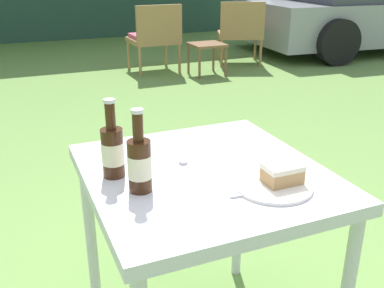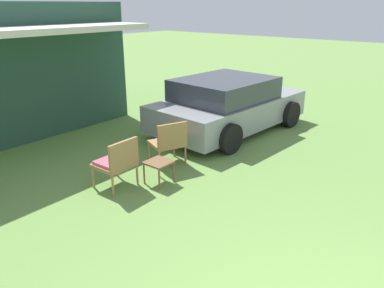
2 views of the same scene
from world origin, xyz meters
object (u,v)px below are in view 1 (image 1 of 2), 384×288
at_px(patio_table, 204,193).
at_px(cola_bottle_near, 113,150).
at_px(wicker_chair_cushioned, 155,35).
at_px(wicker_chair_plain, 241,30).
at_px(cake_on_plate, 277,180).
at_px(garden_side_table, 207,48).
at_px(cola_bottle_far, 140,163).
at_px(parked_car, 364,10).

xyz_separation_m(patio_table, cola_bottle_near, (-0.26, 0.07, 0.16)).
bearing_deg(cola_bottle_near, wicker_chair_cushioned, 70.07).
distance_m(wicker_chair_plain, cake_on_plate, 5.09).
bearing_deg(garden_side_table, cake_on_plate, -112.19).
distance_m(cake_on_plate, cola_bottle_far, 0.39).
height_order(cola_bottle_near, cola_bottle_far, same).
xyz_separation_m(parked_car, cake_on_plate, (-4.77, -4.83, 0.12)).
height_order(wicker_chair_plain, patio_table, wicker_chair_plain).
xyz_separation_m(wicker_chair_plain, garden_side_table, (-0.68, -0.39, -0.14)).
bearing_deg(cola_bottle_near, garden_side_table, 61.63).
relative_size(wicker_chair_plain, cake_on_plate, 3.81).
relative_size(garden_side_table, cola_bottle_far, 1.69).
distance_m(parked_car, wicker_chair_cushioned, 3.64).
distance_m(garden_side_table, cola_bottle_near, 4.42).
distance_m(wicker_chair_plain, garden_side_table, 0.80).
distance_m(wicker_chair_cushioned, cola_bottle_far, 4.66).
relative_size(cola_bottle_near, cola_bottle_far, 1.00).
relative_size(patio_table, cola_bottle_far, 3.14).
height_order(parked_car, patio_table, parked_car).
relative_size(parked_car, cola_bottle_near, 16.82).
distance_m(parked_car, cake_on_plate, 6.79).
bearing_deg(cola_bottle_near, wicker_chair_plain, 56.95).
distance_m(cola_bottle_near, cola_bottle_far, 0.13).
bearing_deg(patio_table, garden_side_table, 65.15).
distance_m(parked_car, garden_side_table, 3.18).
height_order(cake_on_plate, cola_bottle_far, cola_bottle_far).
relative_size(cake_on_plate, cola_bottle_far, 0.94).
bearing_deg(patio_table, wicker_chair_plain, 59.94).
height_order(parked_car, wicker_chair_cushioned, parked_car).
relative_size(parked_car, patio_table, 5.36).
bearing_deg(cola_bottle_near, patio_table, -15.16).
height_order(parked_car, cola_bottle_near, parked_car).
relative_size(patio_table, cola_bottle_near, 3.14).
xyz_separation_m(wicker_chair_plain, cola_bottle_far, (-2.72, -4.38, 0.33)).
height_order(wicker_chair_cushioned, patio_table, wicker_chair_cushioned).
bearing_deg(wicker_chair_plain, parked_car, -150.46).
relative_size(parked_car, garden_side_table, 9.94).
xyz_separation_m(parked_car, patio_table, (-4.91, -4.65, 0.02)).
distance_m(patio_table, cola_bottle_near, 0.32).
relative_size(wicker_chair_plain, cola_bottle_near, 3.56).
xyz_separation_m(garden_side_table, cola_bottle_far, (-2.04, -3.99, 0.46)).
distance_m(patio_table, cake_on_plate, 0.25).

